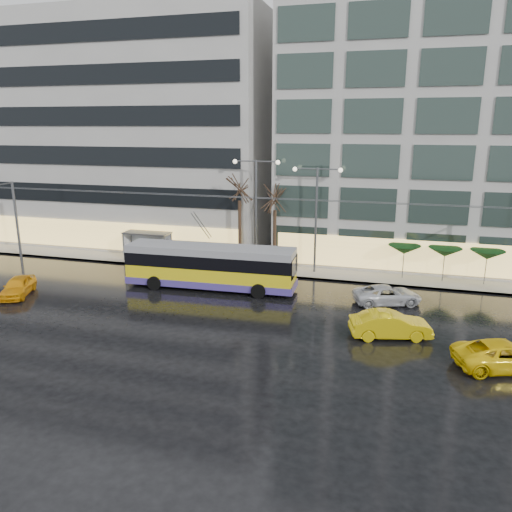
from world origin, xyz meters
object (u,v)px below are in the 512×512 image
at_px(trolleybus, 211,268).
at_px(taxi_a, 18,286).
at_px(street_lamp_near, 256,199).
at_px(bus_shelter, 145,239).

relative_size(trolleybus, taxi_a, 3.16).
xyz_separation_m(street_lamp_near, taxi_a, (-14.61, -11.28, -5.30)).
height_order(bus_shelter, taxi_a, bus_shelter).
bearing_deg(taxi_a, trolleybus, 1.27).
xyz_separation_m(trolleybus, street_lamp_near, (1.86, 5.97, 4.40)).
relative_size(bus_shelter, street_lamp_near, 0.47).
relative_size(street_lamp_near, taxi_a, 2.24).
xyz_separation_m(trolleybus, bus_shelter, (-8.52, 5.86, 0.37)).
bearing_deg(street_lamp_near, taxi_a, -142.33).
bearing_deg(trolleybus, taxi_a, -157.40).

